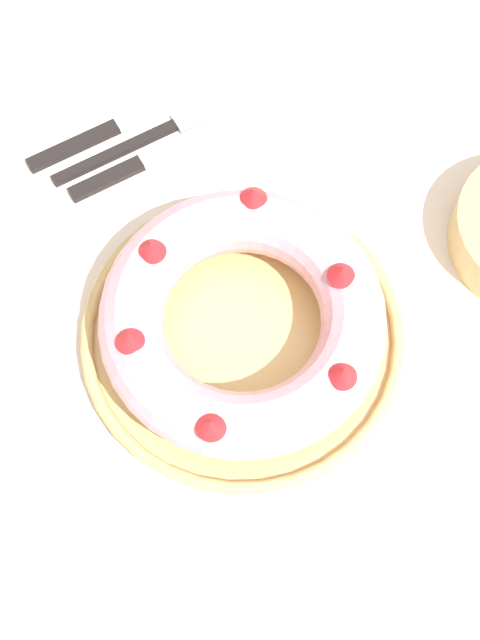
{
  "coord_description": "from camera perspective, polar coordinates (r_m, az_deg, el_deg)",
  "views": [
    {
      "loc": [
        0.25,
        -0.16,
        1.53
      ],
      "look_at": [
        -0.02,
        -0.0,
        0.78
      ],
      "focal_mm": 50.0,
      "sensor_mm": 36.0,
      "label": 1
    }
  ],
  "objects": [
    {
      "name": "fork",
      "position": [
        0.97,
        -5.64,
        11.67
      ],
      "size": [
        0.02,
        0.2,
        0.01
      ],
      "rotation": [
        0.0,
        0.0,
        -0.06
      ],
      "color": "black",
      "rests_on": "dining_table"
    },
    {
      "name": "dining_table",
      "position": [
        0.94,
        0.67,
        -4.2
      ],
      "size": [
        1.17,
        1.05,
        0.73
      ],
      "color": "beige",
      "rests_on": "ground_plane"
    },
    {
      "name": "serving_knife",
      "position": [
        0.98,
        -8.09,
        12.07
      ],
      "size": [
        0.02,
        0.23,
        0.01
      ],
      "rotation": [
        0.0,
        0.0,
        -0.01
      ],
      "color": "black",
      "rests_on": "dining_table"
    },
    {
      "name": "ground_plane",
      "position": [
        1.56,
        0.41,
        -11.72
      ],
      "size": [
        8.0,
        8.0,
        0.0
      ],
      "primitive_type": "plane",
      "color": "gray"
    },
    {
      "name": "cake_knife",
      "position": [
        0.95,
        -6.5,
        9.88
      ],
      "size": [
        0.02,
        0.18,
        0.01
      ],
      "rotation": [
        0.0,
        0.0,
        0.08
      ],
      "color": "black",
      "rests_on": "dining_table"
    },
    {
      "name": "bundt_cake",
      "position": [
        0.81,
        -0.0,
        0.01
      ],
      "size": [
        0.26,
        0.26,
        0.07
      ],
      "color": "#E09EAD",
      "rests_on": "serving_dish"
    },
    {
      "name": "serving_dish",
      "position": [
        0.85,
        0.0,
        -1.05
      ],
      "size": [
        0.31,
        0.31,
        0.02
      ],
      "color": "tan",
      "rests_on": "dining_table"
    }
  ]
}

